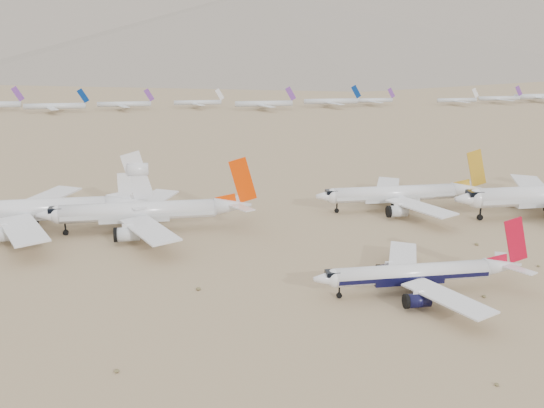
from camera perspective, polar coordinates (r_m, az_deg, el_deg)
The scene contains 8 objects.
ground at distance 115.64m, azimuth 8.86°, elevation -9.81°, with size 7000.00×7000.00×0.00m, color #7C6248.
main_airliner at distance 123.62m, azimuth 13.86°, elevation -6.35°, with size 41.91×40.94×14.79m.
row2_gold_tail at distance 181.52m, azimuth 12.06°, elevation 0.95°, with size 49.25×48.16×17.53m.
row2_orange_tail at distance 160.79m, azimuth -11.60°, elevation -0.70°, with size 53.31×52.15×19.02m.
row2_white_trijet at distance 169.62m, azimuth -21.37°, elevation -0.41°, with size 58.07×56.75×20.58m.
distant_storage_row at distance 456.69m, azimuth 3.18°, elevation 9.64°, with size 666.12×64.89×14.95m.
foothills at distance 1324.05m, azimuth 16.22°, elevation 15.43°, with size 4637.50×1395.00×155.00m.
desert_scrub at distance 93.65m, azimuth 16.40°, elevation -16.50°, with size 261.14×121.67×0.63m.
Camera 1 is at (-34.31, -99.18, 48.55)m, focal length 40.00 mm.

